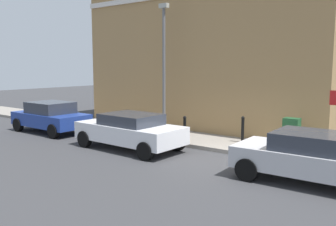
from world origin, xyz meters
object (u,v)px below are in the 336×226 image
object	(u,v)px
car_silver	(310,157)
car_white	(130,130)
utility_cabinet	(291,135)
lamppost	(164,62)
bollard_far_kerb	(185,128)
car_blue	(51,116)
bollard_near_cabinet	(243,128)

from	to	relation	value
car_silver	car_white	bearing A→B (deg)	-1.07
utility_cabinet	car_white	bearing A→B (deg)	120.27
lamppost	car_white	bearing A→B (deg)	-166.64
utility_cabinet	bollard_far_kerb	bearing A→B (deg)	107.91
car_blue	car_white	bearing A→B (deg)	177.35
car_white	lamppost	size ratio (longest dim) A/B	0.76
car_white	bollard_near_cabinet	distance (m)	4.42
bollard_far_kerb	lamppost	distance (m)	3.53
car_white	bollard_far_kerb	world-z (taller)	car_white
bollard_near_cabinet	bollard_far_kerb	distance (m)	2.28
car_white	lamppost	bearing A→B (deg)	-75.12
car_blue	bollard_far_kerb	xyz separation A→B (m)	(1.47, -6.75, -0.05)
car_silver	lamppost	world-z (taller)	lamppost
car_white	bollard_far_kerb	distance (m)	2.19
car_silver	utility_cabinet	xyz separation A→B (m)	(2.94, 1.48, -0.04)
car_white	car_silver	bearing A→B (deg)	-178.12
bollard_near_cabinet	lamppost	distance (m)	4.68
utility_cabinet	lamppost	bearing A→B (deg)	89.56
bollard_near_cabinet	car_blue	bearing A→B (deg)	107.98
car_blue	utility_cabinet	world-z (taller)	car_blue
car_blue	bollard_near_cabinet	xyz separation A→B (m)	(2.79, -8.61, -0.05)
utility_cabinet	lamppost	size ratio (longest dim) A/B	0.20
car_blue	lamppost	world-z (taller)	lamppost
bollard_far_kerb	lamppost	xyz separation A→B (m)	(1.27, 2.03, 2.60)
car_silver	car_blue	bearing A→B (deg)	-2.61
car_white	bollard_far_kerb	bearing A→B (deg)	-125.24
bollard_near_cabinet	lamppost	bearing A→B (deg)	90.82
bollard_far_kerb	lamppost	size ratio (longest dim) A/B	0.18
bollard_near_cabinet	car_silver	bearing A→B (deg)	-131.59
lamppost	car_silver	bearing A→B (deg)	-112.21
car_blue	lamppost	xyz separation A→B (m)	(2.74, -4.72, 2.55)
utility_cabinet	lamppost	xyz separation A→B (m)	(0.04, 5.83, 2.62)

